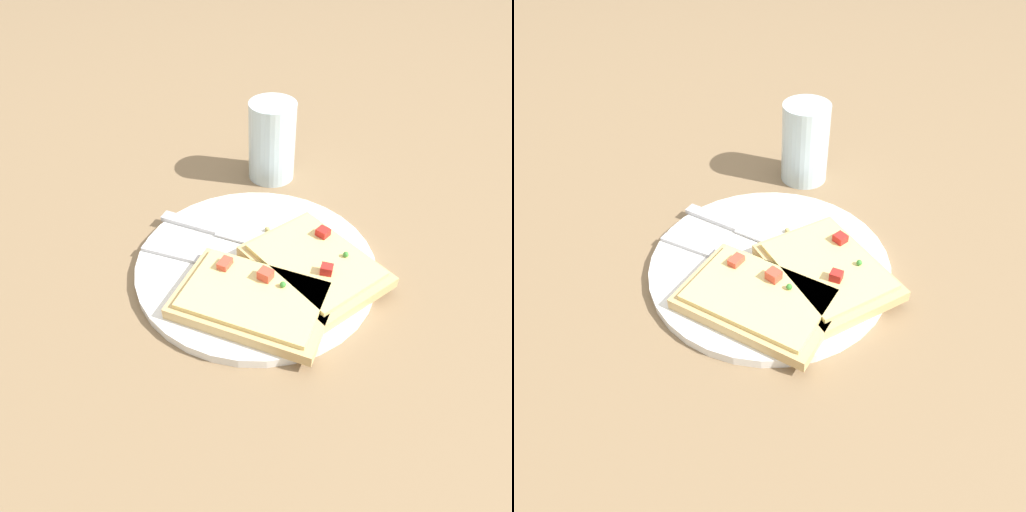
# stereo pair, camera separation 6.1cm
# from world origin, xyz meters

# --- Properties ---
(ground_plane) EXTENTS (4.00, 4.00, 0.00)m
(ground_plane) POSITION_xyz_m (0.00, 0.00, 0.00)
(ground_plane) COLOR #7F6647
(plate) EXTENTS (0.30, 0.30, 0.01)m
(plate) POSITION_xyz_m (0.00, 0.00, 0.01)
(plate) COLOR white
(plate) RESTS_ON ground
(fork) EXTENTS (0.19, 0.13, 0.01)m
(fork) POSITION_xyz_m (0.01, 0.03, 0.01)
(fork) COLOR #B7B7BC
(fork) RESTS_ON plate
(knife) EXTENTS (0.20, 0.12, 0.01)m
(knife) POSITION_xyz_m (0.07, -0.00, 0.01)
(knife) COLOR #B7B7BC
(knife) RESTS_ON plate
(pizza_slice_main) EXTENTS (0.16, 0.12, 0.03)m
(pizza_slice_main) POSITION_xyz_m (-0.06, -0.05, 0.02)
(pizza_slice_main) COLOR tan
(pizza_slice_main) RESTS_ON plate
(pizza_slice_corner) EXTENTS (0.20, 0.18, 0.03)m
(pizza_slice_corner) POSITION_xyz_m (-0.05, 0.05, 0.02)
(pizza_slice_corner) COLOR tan
(pizza_slice_corner) RESTS_ON plate
(crumb_scatter) EXTENTS (0.13, 0.12, 0.01)m
(crumb_scatter) POSITION_xyz_m (-0.02, 0.02, 0.02)
(crumb_scatter) COLOR tan
(crumb_scatter) RESTS_ON plate
(drinking_glass) EXTENTS (0.07, 0.07, 0.12)m
(drinking_glass) POSITION_xyz_m (0.15, -0.15, 0.06)
(drinking_glass) COLOR silver
(drinking_glass) RESTS_ON ground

